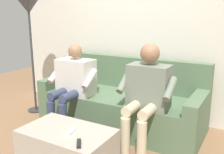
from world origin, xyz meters
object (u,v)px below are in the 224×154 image
Objects in this scene: person_right_seated at (73,81)px; floor_lamp at (29,13)px; couch at (122,104)px; coffee_table at (68,148)px; remote_black at (79,143)px; person_left_seated at (147,90)px; remote_white at (71,132)px.

person_right_seated is 0.65× the size of floor_lamp.
coffee_table is at bearing 90.00° from couch.
remote_black is (-0.27, 1.30, 0.10)m from couch.
person_left_seated reaches higher than person_right_seated.
coffee_table is 0.80× the size of person_right_seated.
person_left_seated reaches higher than couch.
remote_black is at bearing 101.69° from couch.
remote_white is at bearing 160.24° from coffee_table.
coffee_table is 0.38m from remote_black.
floor_lamp reaches higher than person_left_seated.
couch is at bearing -171.37° from floor_lamp.
person_left_seated is (-0.50, 0.40, 0.36)m from couch.
person_right_seated is 0.98m from remote_white.
person_right_seated is at bearing -0.51° from person_left_seated.
remote_white is (0.19, -0.14, 0.00)m from remote_black.
coffee_table is 0.99m from person_right_seated.
person_right_seated reaches higher than remote_white.
person_right_seated reaches higher than couch.
coffee_table is 0.75× the size of person_left_seated.
remote_black is at bearing -136.34° from remote_white.
couch is 15.65× the size of remote_black.
remote_white is at bearing 146.89° from floor_lamp.
person_left_seated is at bearing -39.62° from remote_white.
floor_lamp is at bearing -11.48° from person_right_seated.
floor_lamp is at bearing 46.38° from remote_white.
couch is 1.94× the size of person_right_seated.
remote_black is at bearing 148.13° from coffee_table.
coffee_table is at bearing 146.26° from floor_lamp.
floor_lamp is (1.38, -0.92, 1.27)m from coffee_table.
remote_black is (-0.27, 0.17, 0.20)m from coffee_table.
couch reaches higher than remote_black.
remote_white is at bearing 126.63° from person_right_seated.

